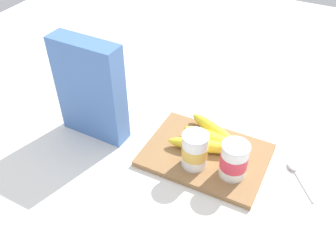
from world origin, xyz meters
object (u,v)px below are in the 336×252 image
object	(u,v)px
yogurt_cup_front	(234,160)
yogurt_cup_back	(195,150)
cutting_board	(206,155)
banana_bunch	(210,138)
cereal_box	(90,90)
spoon	(297,174)

from	to	relation	value
yogurt_cup_front	yogurt_cup_back	distance (m)	0.10
cutting_board	yogurt_cup_front	size ratio (longest dim) A/B	3.31
yogurt_cup_front	yogurt_cup_back	world-z (taller)	yogurt_cup_back
yogurt_cup_front	banana_bunch	world-z (taller)	yogurt_cup_front
cereal_box	spoon	distance (m)	0.57
cutting_board	cereal_box	world-z (taller)	cereal_box
spoon	cereal_box	bearing A→B (deg)	8.76
cereal_box	yogurt_cup_front	xyz separation A→B (m)	(-0.40, -0.00, -0.08)
cereal_box	banana_bunch	size ratio (longest dim) A/B	1.46
spoon	yogurt_cup_front	bearing A→B (deg)	29.16
cutting_board	yogurt_cup_front	world-z (taller)	yogurt_cup_front
cereal_box	spoon	world-z (taller)	cereal_box
yogurt_cup_back	spoon	size ratio (longest dim) A/B	0.83
cutting_board	banana_bunch	bearing A→B (deg)	-83.22
banana_bunch	spoon	size ratio (longest dim) A/B	1.67
cutting_board	banana_bunch	world-z (taller)	banana_bunch
spoon	cutting_board	bearing A→B (deg)	10.48
cereal_box	cutting_board	bearing A→B (deg)	-171.15
banana_bunch	spoon	world-z (taller)	banana_bunch
cutting_board	banana_bunch	xyz separation A→B (m)	(0.00, -0.04, 0.03)
cutting_board	cereal_box	distance (m)	0.35
cutting_board	yogurt_cup_back	world-z (taller)	yogurt_cup_back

